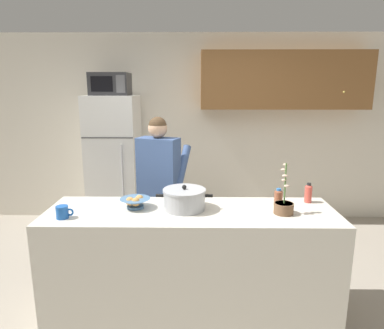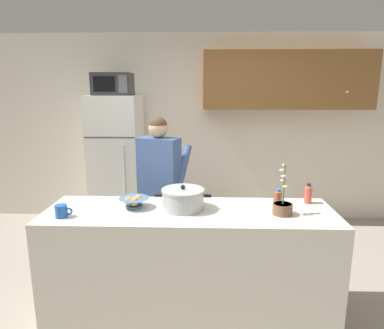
{
  "view_description": "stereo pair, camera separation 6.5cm",
  "coord_description": "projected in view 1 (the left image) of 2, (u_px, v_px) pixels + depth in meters",
  "views": [
    {
      "loc": [
        0.04,
        -2.53,
        1.86
      ],
      "look_at": [
        0.0,
        0.55,
        1.17
      ],
      "focal_mm": 31.62,
      "sensor_mm": 36.0,
      "label": 1
    },
    {
      "loc": [
        0.11,
        -2.53,
        1.86
      ],
      "look_at": [
        0.0,
        0.55,
        1.17
      ],
      "focal_mm": 31.62,
      "sensor_mm": 36.0,
      "label": 2
    }
  ],
  "objects": [
    {
      "name": "refrigerator",
      "position": [
        115.0,
        164.0,
        4.5
      ],
      "size": [
        0.64,
        0.68,
        1.78
      ],
      "color": "white",
      "rests_on": "ground"
    },
    {
      "name": "bottle_near_edge",
      "position": [
        278.0,
        197.0,
        2.77
      ],
      "size": [
        0.07,
        0.07,
        0.14
      ],
      "color": "brown",
      "rests_on": "kitchen_island"
    },
    {
      "name": "microwave",
      "position": [
        110.0,
        84.0,
        4.25
      ],
      "size": [
        0.48,
        0.37,
        0.28
      ],
      "color": "#2D2D30",
      "rests_on": "refrigerator"
    },
    {
      "name": "bread_bowl",
      "position": [
        135.0,
        202.0,
        2.71
      ],
      "size": [
        0.25,
        0.25,
        0.1
      ],
      "color": "#4C7299",
      "rests_on": "kitchen_island"
    },
    {
      "name": "back_wall_unit",
      "position": [
        213.0,
        119.0,
        4.74
      ],
      "size": [
        6.0,
        0.48,
        2.6
      ],
      "color": "silver",
      "rests_on": "ground"
    },
    {
      "name": "kitchen_island",
      "position": [
        191.0,
        263.0,
        2.77
      ],
      "size": [
        2.29,
        0.68,
        0.92
      ],
      "primitive_type": "cube",
      "color": "silver",
      "rests_on": "ground"
    },
    {
      "name": "coffee_mug",
      "position": [
        63.0,
        212.0,
        2.5
      ],
      "size": [
        0.13,
        0.09,
        0.1
      ],
      "color": "#1E59B2",
      "rests_on": "kitchen_island"
    },
    {
      "name": "person_near_pot",
      "position": [
        159.0,
        177.0,
        3.39
      ],
      "size": [
        0.58,
        0.53,
        1.6
      ],
      "color": "#726656",
      "rests_on": "ground"
    },
    {
      "name": "cooking_pot",
      "position": [
        184.0,
        199.0,
        2.69
      ],
      "size": [
        0.45,
        0.34,
        0.2
      ],
      "color": "#ADAFB5",
      "rests_on": "kitchen_island"
    },
    {
      "name": "ground_plane",
      "position": [
        191.0,
        313.0,
        2.87
      ],
      "size": [
        14.0,
        14.0,
        0.0
      ],
      "primitive_type": "plane",
      "color": "#9E9384"
    },
    {
      "name": "potted_orchid",
      "position": [
        284.0,
        206.0,
        2.59
      ],
      "size": [
        0.15,
        0.15,
        0.4
      ],
      "color": "brown",
      "rests_on": "kitchen_island"
    },
    {
      "name": "bottle_mid_counter",
      "position": [
        308.0,
        193.0,
        2.85
      ],
      "size": [
        0.06,
        0.06,
        0.17
      ],
      "color": "#D84C3F",
      "rests_on": "kitchen_island"
    }
  ]
}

